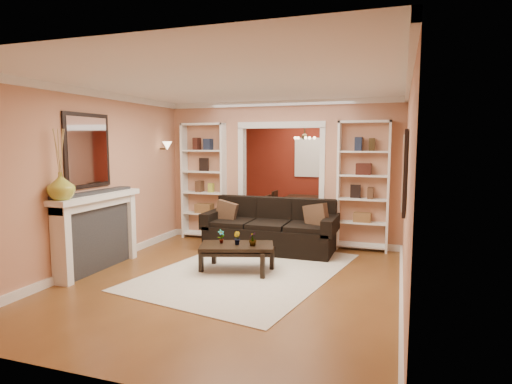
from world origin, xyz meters
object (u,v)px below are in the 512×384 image
(sofa, at_px, (270,225))
(coffee_table, at_px, (237,258))
(bookshelf_left, at_px, (204,181))
(bookshelf_right, at_px, (363,186))
(fireplace, at_px, (99,232))
(dining_table, at_px, (304,214))

(sofa, relative_size, coffee_table, 2.17)
(bookshelf_left, distance_m, bookshelf_right, 3.10)
(bookshelf_left, bearing_deg, sofa, -20.43)
(coffee_table, relative_size, bookshelf_right, 0.47)
(coffee_table, height_order, bookshelf_left, bookshelf_left)
(bookshelf_right, height_order, fireplace, bookshelf_right)
(coffee_table, distance_m, dining_table, 3.59)
(sofa, xyz_separation_m, dining_table, (0.12, 2.24, -0.13))
(coffee_table, bearing_deg, bookshelf_right, 31.63)
(sofa, relative_size, bookshelf_right, 1.02)
(bookshelf_left, xyz_separation_m, fireplace, (-0.54, -2.53, -0.57))
(bookshelf_right, height_order, dining_table, bookshelf_right)
(fireplace, bearing_deg, bookshelf_left, 77.95)
(coffee_table, height_order, fireplace, fireplace)
(sofa, distance_m, coffee_table, 1.37)
(coffee_table, bearing_deg, bookshelf_left, 109.19)
(sofa, bearing_deg, bookshelf_left, 159.57)
(coffee_table, relative_size, dining_table, 0.59)
(fireplace, bearing_deg, dining_table, 62.14)
(sofa, height_order, dining_table, sofa)
(bookshelf_left, distance_m, fireplace, 2.65)
(sofa, height_order, coffee_table, sofa)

